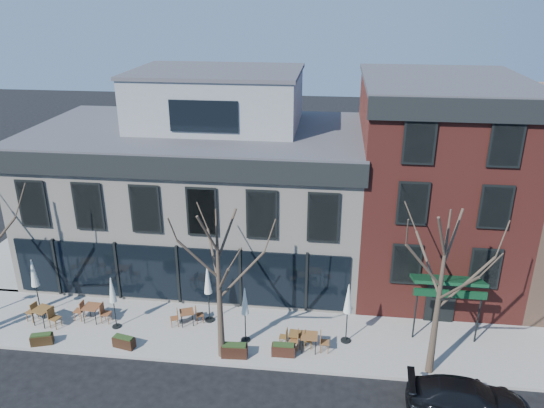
# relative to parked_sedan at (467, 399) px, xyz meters

# --- Properties ---
(ground) EXTENTS (120.00, 120.00, 0.00)m
(ground) POSITION_rel_parked_sedan_xyz_m (-13.07, 6.01, -0.66)
(ground) COLOR black
(ground) RESTS_ON ground
(sidewalk_front) EXTENTS (33.50, 4.70, 0.15)m
(sidewalk_front) POSITION_rel_parked_sedan_xyz_m (-9.82, 3.86, -0.59)
(sidewalk_front) COLOR gray
(sidewalk_front) RESTS_ON ground
(sidewalk_side) EXTENTS (4.50, 12.00, 0.15)m
(sidewalk_side) POSITION_rel_parked_sedan_xyz_m (-24.32, 12.01, -0.59)
(sidewalk_side) COLOR gray
(sidewalk_side) RESTS_ON ground
(corner_building) EXTENTS (18.39, 10.39, 11.10)m
(corner_building) POSITION_rel_parked_sedan_xyz_m (-12.99, 11.08, 4.06)
(corner_building) COLOR beige
(corner_building) RESTS_ON ground
(red_brick_building) EXTENTS (8.20, 11.78, 11.18)m
(red_brick_building) POSITION_rel_parked_sedan_xyz_m (-0.07, 10.99, 4.97)
(red_brick_building) COLOR maroon
(red_brick_building) RESTS_ON ground
(tree_mid) EXTENTS (3.50, 3.55, 7.04)m
(tree_mid) POSITION_rel_parked_sedan_xyz_m (-10.06, 2.11, 3.13)
(tree_mid) COLOR #382B21
(tree_mid) RESTS_ON sidewalk_front
(tree_right) EXTENTS (3.72, 3.77, 7.48)m
(tree_right) POSITION_rel_parked_sedan_xyz_m (-1.06, 2.11, 3.36)
(tree_right) COLOR #382B21
(tree_right) RESTS_ON sidewalk_front
(parked_sedan) EXTENTS (4.68, 2.17, 1.32)m
(parked_sedan) POSITION_rel_parked_sedan_xyz_m (0.00, 0.00, 0.00)
(parked_sedan) COLOR black
(parked_sedan) RESTS_ON ground
(cafe_set_0) EXTENTS (2.01, 1.00, 1.03)m
(cafe_set_0) POSITION_rel_parked_sedan_xyz_m (-19.15, 3.41, 0.02)
(cafe_set_0) COLOR brown
(cafe_set_0) RESTS_ON sidewalk_front
(cafe_set_1) EXTENTS (1.92, 0.80, 1.00)m
(cafe_set_1) POSITION_rel_parked_sedan_xyz_m (-16.90, 3.95, 0.00)
(cafe_set_1) COLOR brown
(cafe_set_1) RESTS_ON sidewalk_front
(cafe_set_3) EXTENTS (1.67, 0.98, 0.86)m
(cafe_set_3) POSITION_rel_parked_sedan_xyz_m (-12.23, 4.24, -0.07)
(cafe_set_3) COLOR brown
(cafe_set_3) RESTS_ON sidewalk_front
(cafe_set_4) EXTENTS (1.85, 0.75, 0.98)m
(cafe_set_4) POSITION_rel_parked_sedan_xyz_m (-6.24, 2.92, -0.01)
(cafe_set_4) COLOR brown
(cafe_set_4) RESTS_ON sidewalk_front
(cafe_set_5) EXTENTS (1.57, 0.67, 0.81)m
(cafe_set_5) POSITION_rel_parked_sedan_xyz_m (-6.86, 3.17, -0.09)
(cafe_set_5) COLOR brown
(cafe_set_5) RESTS_ON sidewalk_front
(umbrella_0) EXTENTS (0.48, 0.48, 3.02)m
(umbrella_0) POSITION_rel_parked_sedan_xyz_m (-19.81, 4.26, 1.62)
(umbrella_0) COLOR black
(umbrella_0) RESTS_ON sidewalk_front
(umbrella_1) EXTENTS (0.43, 0.43, 2.71)m
(umbrella_1) POSITION_rel_parked_sedan_xyz_m (-15.56, 3.58, 1.40)
(umbrella_1) COLOR black
(umbrella_1) RESTS_ON sidewalk_front
(umbrella_2) EXTENTS (0.48, 0.48, 3.00)m
(umbrella_2) POSITION_rel_parked_sedan_xyz_m (-11.22, 4.65, 1.61)
(umbrella_2) COLOR black
(umbrella_2) RESTS_ON sidewalk_front
(umbrella_3) EXTENTS (0.45, 0.45, 2.79)m
(umbrella_3) POSITION_rel_parked_sedan_xyz_m (-9.19, 3.28, 1.46)
(umbrella_3) COLOR black
(umbrella_3) RESTS_ON sidewalk_front
(umbrella_4) EXTENTS (0.48, 0.48, 3.00)m
(umbrella_4) POSITION_rel_parked_sedan_xyz_m (-4.58, 3.78, 1.60)
(umbrella_4) COLOR black
(umbrella_4) RESTS_ON sidewalk_front
(planter_0) EXTENTS (1.04, 0.66, 0.54)m
(planter_0) POSITION_rel_parked_sedan_xyz_m (-18.42, 1.90, -0.24)
(planter_0) COLOR #2F200F
(planter_0) RESTS_ON sidewalk_front
(planter_1) EXTENTS (1.07, 0.61, 0.56)m
(planter_1) POSITION_rel_parked_sedan_xyz_m (-14.60, 2.14, -0.23)
(planter_1) COLOR black
(planter_1) RESTS_ON sidewalk_front
(planter_2) EXTENTS (1.17, 0.52, 0.64)m
(planter_2) POSITION_rel_parked_sedan_xyz_m (-9.49, 2.08, -0.19)
(planter_2) COLOR black
(planter_2) RESTS_ON sidewalk_front
(planter_3) EXTENTS (1.05, 0.43, 0.58)m
(planter_3) POSITION_rel_parked_sedan_xyz_m (-7.35, 2.43, -0.22)
(planter_3) COLOR #321910
(planter_3) RESTS_ON sidewalk_front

